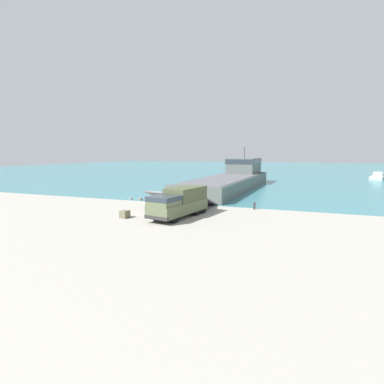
% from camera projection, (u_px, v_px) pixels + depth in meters
% --- Properties ---
extents(ground_plane, '(240.00, 240.00, 0.00)m').
position_uv_depth(ground_plane, '(162.00, 211.00, 33.02)').
color(ground_plane, '#9E998E').
extents(water_surface, '(240.00, 180.00, 0.01)m').
position_uv_depth(water_surface, '(266.00, 169.00, 121.41)').
color(water_surface, teal).
rests_on(water_surface, ground_plane).
extents(landing_craft, '(9.16, 40.14, 7.67)m').
position_uv_depth(landing_craft, '(233.00, 177.00, 55.84)').
color(landing_craft, '#56605B').
rests_on(landing_craft, ground_plane).
extents(military_truck, '(3.89, 7.84, 2.88)m').
position_uv_depth(military_truck, '(179.00, 202.00, 29.70)').
color(military_truck, '#566042').
rests_on(military_truck, ground_plane).
extents(soldier_on_ramp, '(0.50, 0.44, 1.66)m').
position_uv_depth(soldier_on_ramp, '(148.00, 205.00, 31.16)').
color(soldier_on_ramp, '#475638').
rests_on(soldier_on_ramp, ground_plane).
extents(moored_boat_a, '(5.04, 8.68, 1.72)m').
position_uv_depth(moored_boat_a, '(378.00, 177.00, 73.35)').
color(moored_boat_a, '#B7BABF').
rests_on(moored_boat_a, ground_plane).
extents(mooring_bollard, '(0.28, 0.28, 0.85)m').
position_uv_depth(mooring_bollard, '(254.00, 205.00, 33.87)').
color(mooring_bollard, '#333338').
rests_on(mooring_bollard, ground_plane).
extents(cargo_crate, '(0.80, 0.93, 0.73)m').
position_uv_depth(cargo_crate, '(125.00, 214.00, 29.48)').
color(cargo_crate, '#6B664C').
rests_on(cargo_crate, ground_plane).
extents(shoreline_rock_a, '(0.53, 0.53, 0.53)m').
position_uv_depth(shoreline_rock_a, '(131.00, 199.00, 41.44)').
color(shoreline_rock_a, gray).
rests_on(shoreline_rock_a, ground_plane).
extents(shoreline_rock_b, '(0.68, 0.68, 0.68)m').
position_uv_depth(shoreline_rock_b, '(140.00, 200.00, 40.76)').
color(shoreline_rock_b, '#66605B').
rests_on(shoreline_rock_b, ground_plane).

